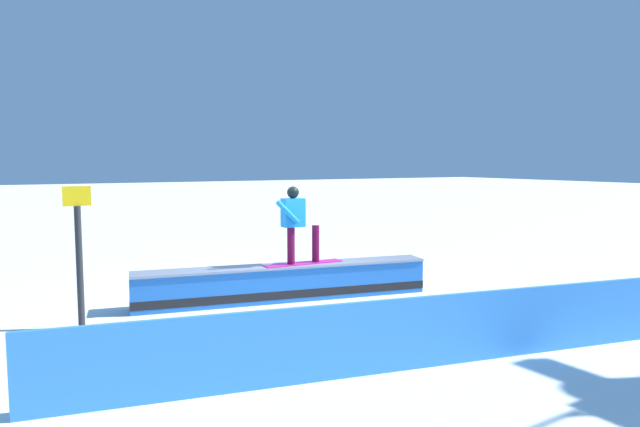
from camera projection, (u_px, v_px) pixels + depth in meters
name	position (u px, v px, depth m)	size (l,w,h in m)	color
ground_plane	(285.00, 300.00, 10.33)	(120.00, 120.00, 0.00)	white
grind_box	(285.00, 284.00, 10.30)	(5.47, 1.50, 0.66)	blue
snowboarder	(296.00, 222.00, 10.24)	(1.54, 0.42, 1.45)	#C51E97
safety_fence	(418.00, 333.00, 6.88)	(9.01, 0.06, 0.90)	#3888E8
trail_marker	(79.00, 253.00, 8.47)	(0.40, 0.10, 2.19)	#262628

